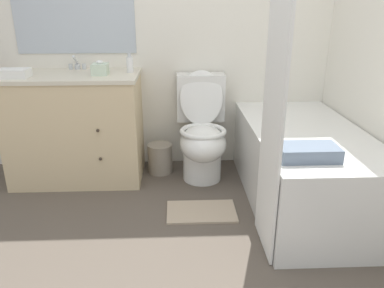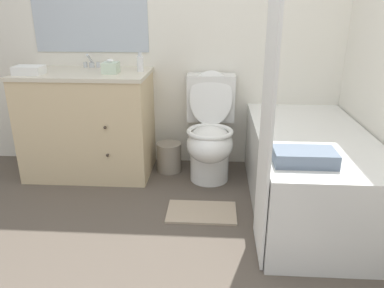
{
  "view_description": "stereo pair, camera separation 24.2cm",
  "coord_description": "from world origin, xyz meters",
  "px_view_note": "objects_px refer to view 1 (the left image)",
  "views": [
    {
      "loc": [
        0.01,
        -1.5,
        1.38
      ],
      "look_at": [
        0.11,
        0.77,
        0.52
      ],
      "focal_mm": 35.0,
      "sensor_mm": 36.0,
      "label": 1
    },
    {
      "loc": [
        0.25,
        -1.5,
        1.38
      ],
      "look_at": [
        0.11,
        0.77,
        0.52
      ],
      "focal_mm": 35.0,
      "sensor_mm": 36.0,
      "label": 2
    }
  ],
  "objects_px": {
    "hand_towel_folded": "(14,73)",
    "bath_towel_folded": "(308,152)",
    "vanity_cabinet": "(77,126)",
    "bathtub": "(303,165)",
    "wastebasket": "(160,158)",
    "bath_mat": "(201,212)",
    "soap_dispenser": "(130,64)",
    "tissue_box": "(100,69)",
    "sink_faucet": "(77,65)",
    "toilet": "(202,134)"
  },
  "relations": [
    {
      "from": "hand_towel_folded",
      "to": "bath_towel_folded",
      "type": "bearing_deg",
      "value": -24.23
    },
    {
      "from": "toilet",
      "to": "tissue_box",
      "type": "distance_m",
      "value": 0.94
    },
    {
      "from": "bath_towel_folded",
      "to": "bath_mat",
      "type": "relative_size",
      "value": 0.69
    },
    {
      "from": "hand_towel_folded",
      "to": "sink_faucet",
      "type": "bearing_deg",
      "value": 43.45
    },
    {
      "from": "vanity_cabinet",
      "to": "toilet",
      "type": "bearing_deg",
      "value": -2.58
    },
    {
      "from": "vanity_cabinet",
      "to": "sink_faucet",
      "type": "height_order",
      "value": "sink_faucet"
    },
    {
      "from": "vanity_cabinet",
      "to": "bath_mat",
      "type": "xyz_separation_m",
      "value": [
        0.97,
        -0.64,
        -0.43
      ]
    },
    {
      "from": "sink_faucet",
      "to": "hand_towel_folded",
      "type": "distance_m",
      "value": 0.51
    },
    {
      "from": "bathtub",
      "to": "soap_dispenser",
      "type": "height_order",
      "value": "soap_dispenser"
    },
    {
      "from": "vanity_cabinet",
      "to": "soap_dispenser",
      "type": "distance_m",
      "value": 0.66
    },
    {
      "from": "bathtub",
      "to": "soap_dispenser",
      "type": "xyz_separation_m",
      "value": [
        -1.26,
        0.53,
        0.65
      ]
    },
    {
      "from": "vanity_cabinet",
      "to": "soap_dispenser",
      "type": "relative_size",
      "value": 6.94
    },
    {
      "from": "toilet",
      "to": "bath_mat",
      "type": "height_order",
      "value": "toilet"
    },
    {
      "from": "bath_towel_folded",
      "to": "bath_mat",
      "type": "height_order",
      "value": "bath_towel_folded"
    },
    {
      "from": "vanity_cabinet",
      "to": "bathtub",
      "type": "distance_m",
      "value": 1.79
    },
    {
      "from": "bathtub",
      "to": "toilet",
      "type": "bearing_deg",
      "value": 148.01
    },
    {
      "from": "toilet",
      "to": "bathtub",
      "type": "bearing_deg",
      "value": -31.99
    },
    {
      "from": "vanity_cabinet",
      "to": "hand_towel_folded",
      "type": "bearing_deg",
      "value": -158.75
    },
    {
      "from": "sink_faucet",
      "to": "bath_towel_folded",
      "type": "xyz_separation_m",
      "value": [
        1.54,
        -1.21,
        -0.31
      ]
    },
    {
      "from": "sink_faucet",
      "to": "wastebasket",
      "type": "xyz_separation_m",
      "value": [
        0.66,
        -0.15,
        -0.78
      ]
    },
    {
      "from": "sink_faucet",
      "to": "wastebasket",
      "type": "distance_m",
      "value": 1.03
    },
    {
      "from": "soap_dispenser",
      "to": "bath_towel_folded",
      "type": "relative_size",
      "value": 0.45
    },
    {
      "from": "wastebasket",
      "to": "bath_mat",
      "type": "relative_size",
      "value": 0.52
    },
    {
      "from": "vanity_cabinet",
      "to": "hand_towel_folded",
      "type": "distance_m",
      "value": 0.6
    },
    {
      "from": "bathtub",
      "to": "hand_towel_folded",
      "type": "distance_m",
      "value": 2.2
    },
    {
      "from": "bath_towel_folded",
      "to": "sink_faucet",
      "type": "bearing_deg",
      "value": 141.83
    },
    {
      "from": "soap_dispenser",
      "to": "bath_mat",
      "type": "xyz_separation_m",
      "value": [
        0.52,
        -0.68,
        -0.92
      ]
    },
    {
      "from": "bathtub",
      "to": "tissue_box",
      "type": "distance_m",
      "value": 1.67
    },
    {
      "from": "toilet",
      "to": "tissue_box",
      "type": "bearing_deg",
      "value": -179.96
    },
    {
      "from": "bath_towel_folded",
      "to": "bath_mat",
      "type": "distance_m",
      "value": 0.89
    },
    {
      "from": "soap_dispenser",
      "to": "sink_faucet",
      "type": "bearing_deg",
      "value": 159.87
    },
    {
      "from": "wastebasket",
      "to": "hand_towel_folded",
      "type": "distance_m",
      "value": 1.3
    },
    {
      "from": "bathtub",
      "to": "wastebasket",
      "type": "bearing_deg",
      "value": 152.72
    },
    {
      "from": "vanity_cabinet",
      "to": "bath_towel_folded",
      "type": "xyz_separation_m",
      "value": [
        1.54,
        -1.0,
        0.15
      ]
    },
    {
      "from": "bath_mat",
      "to": "bathtub",
      "type": "bearing_deg",
      "value": 11.81
    },
    {
      "from": "bathtub",
      "to": "bath_towel_folded",
      "type": "bearing_deg",
      "value": -108.69
    },
    {
      "from": "tissue_box",
      "to": "hand_towel_folded",
      "type": "height_order",
      "value": "tissue_box"
    },
    {
      "from": "bath_towel_folded",
      "to": "toilet",
      "type": "bearing_deg",
      "value": 118.83
    },
    {
      "from": "sink_faucet",
      "to": "bath_mat",
      "type": "relative_size",
      "value": 0.29
    },
    {
      "from": "sink_faucet",
      "to": "tissue_box",
      "type": "xyz_separation_m",
      "value": [
        0.23,
        -0.25,
        0.01
      ]
    },
    {
      "from": "vanity_cabinet",
      "to": "bath_mat",
      "type": "bearing_deg",
      "value": -33.42
    },
    {
      "from": "bath_mat",
      "to": "vanity_cabinet",
      "type": "bearing_deg",
      "value": 146.58
    },
    {
      "from": "wastebasket",
      "to": "tissue_box",
      "type": "relative_size",
      "value": 1.93
    },
    {
      "from": "wastebasket",
      "to": "bath_mat",
      "type": "bearing_deg",
      "value": -66.09
    },
    {
      "from": "wastebasket",
      "to": "bath_mat",
      "type": "distance_m",
      "value": 0.77
    },
    {
      "from": "soap_dispenser",
      "to": "bath_towel_folded",
      "type": "distance_m",
      "value": 1.55
    },
    {
      "from": "soap_dispenser",
      "to": "vanity_cabinet",
      "type": "bearing_deg",
      "value": -174.67
    },
    {
      "from": "hand_towel_folded",
      "to": "vanity_cabinet",
      "type": "bearing_deg",
      "value": 21.25
    },
    {
      "from": "sink_faucet",
      "to": "bath_towel_folded",
      "type": "distance_m",
      "value": 1.98
    },
    {
      "from": "bathtub",
      "to": "bath_towel_folded",
      "type": "relative_size",
      "value": 4.61
    }
  ]
}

